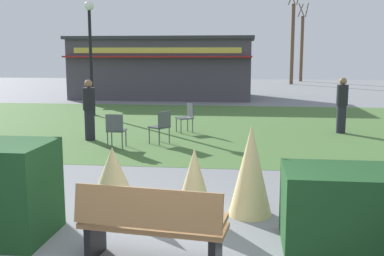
{
  "coord_description": "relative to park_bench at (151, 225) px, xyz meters",
  "views": [
    {
      "loc": [
        0.96,
        -4.45,
        2.4
      ],
      "look_at": [
        -0.04,
        3.87,
        1.06
      ],
      "focal_mm": 43.6,
      "sensor_mm": 36.0,
      "label": 1
    }
  ],
  "objects": [
    {
      "name": "person_standing",
      "position": [
        3.9,
        9.52,
        0.38
      ],
      "size": [
        0.34,
        0.34,
        1.69
      ],
      "rotation": [
        0.0,
        0.0,
        3.87
      ],
      "color": "#23232D",
      "rests_on": "ground_plane"
    },
    {
      "name": "cafe_chair_east",
      "position": [
        -1.21,
        7.16,
        0.05
      ],
      "size": [
        0.61,
        0.61,
        0.89
      ],
      "color": "#4C5156",
      "rests_on": "ground_plane"
    },
    {
      "name": "person_strolling",
      "position": [
        -3.31,
        7.47,
        0.38
      ],
      "size": [
        0.34,
        0.34,
        1.69
      ],
      "rotation": [
        0.0,
        0.0,
        2.36
      ],
      "color": "#23232D",
      "rests_on": "ground_plane"
    },
    {
      "name": "tree_left_bg",
      "position": [
        5.62,
        36.68,
        2.47
      ],
      "size": [
        0.91,
        0.96,
        6.63
      ],
      "color": "brown",
      "rests_on": "ground_plane"
    },
    {
      "name": "hedge_right",
      "position": [
        2.66,
        0.83,
        0.01
      ],
      "size": [
        2.27,
        1.1,
        0.99
      ],
      "primitive_type": "cube",
      "color": "#19421E",
      "rests_on": "ground_plane"
    },
    {
      "name": "food_kiosk",
      "position": [
        -3.53,
        20.54,
        1.17
      ],
      "size": [
        9.76,
        5.12,
        3.28
      ],
      "color": "#47424C",
      "rests_on": "ground_plane"
    },
    {
      "name": "ornamental_grass_behind_left",
      "position": [
        0.33,
        1.43,
        0.06
      ],
      "size": [
        0.62,
        0.62,
        1.08
      ],
      "primitive_type": "cone",
      "color": "#D1BC7F",
      "rests_on": "ground_plane"
    },
    {
      "name": "parked_car_west_slot",
      "position": [
        -4.98,
        28.69,
        0.16
      ],
      "size": [
        4.32,
        2.29,
        1.2
      ],
      "color": "black",
      "rests_on": "ground_plane"
    },
    {
      "name": "cafe_chair_center",
      "position": [
        -2.27,
        6.45,
        0.05
      ],
      "size": [
        0.44,
        0.44,
        0.89
      ],
      "color": "#4C5156",
      "rests_on": "ground_plane"
    },
    {
      "name": "ornamental_grass_behind_center",
      "position": [
        -1.02,
        1.94,
        0.0
      ],
      "size": [
        0.78,
        0.78,
        0.97
      ],
      "primitive_type": "cone",
      "color": "#D1BC7F",
      "rests_on": "ground_plane"
    },
    {
      "name": "cafe_chair_west",
      "position": [
        -0.78,
        9.08,
        0.05
      ],
      "size": [
        0.6,
        0.6,
        0.89
      ],
      "color": "#4C5156",
      "rests_on": "ground_plane"
    },
    {
      "name": "park_bench",
      "position": [
        0.0,
        0.0,
        0.0
      ],
      "size": [
        1.75,
        0.73,
        0.95
      ],
      "color": "olive",
      "rests_on": "ground_plane"
    },
    {
      "name": "lawn_patch",
      "position": [
        0.1,
        10.59,
        -0.48
      ],
      "size": [
        36.0,
        12.0,
        0.01
      ],
      "primitive_type": "cube",
      "color": "#446B33",
      "rests_on": "ground_plane"
    },
    {
      "name": "ornamental_grass_behind_right",
      "position": [
        1.13,
        1.84,
        0.21
      ],
      "size": [
        0.65,
        0.65,
        1.37
      ],
      "primitive_type": "cone",
      "color": "#D1BC7F",
      "rests_on": "ground_plane"
    },
    {
      "name": "lamppost_far",
      "position": [
        -5.02,
        12.72,
        2.27
      ],
      "size": [
        0.36,
        0.36,
        4.38
      ],
      "color": "black",
      "rests_on": "ground_plane"
    },
    {
      "name": "tree_right_bg",
      "position": [
        4.46,
        32.65,
        2.78
      ],
      "size": [
        0.91,
        0.96,
        7.25
      ],
      "color": "brown",
      "rests_on": "ground_plane"
    }
  ]
}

